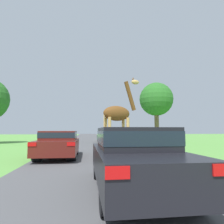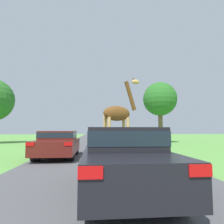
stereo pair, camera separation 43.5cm
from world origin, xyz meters
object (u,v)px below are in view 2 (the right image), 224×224
Objects in this scene: giraffe_near_road at (118,116)px; tree_left_edge at (160,99)px; car_lead_maroon at (123,157)px; car_far_ahead at (109,136)px; car_queue_left at (58,143)px; car_queue_right at (124,138)px.

giraffe_near_road is 12.22m from tree_left_edge.
car_lead_maroon is 19.82m from car_far_ahead.
car_queue_right is at bearing 59.52° from car_queue_left.
giraffe_near_road is 3.94m from car_queue_left.
car_queue_right is 5.83m from car_far_ahead.
tree_left_edge is at bearing -20.85° from car_far_ahead.
tree_left_edge is (6.99, 17.59, 4.24)m from car_lead_maroon.
tree_left_edge is (5.75, -2.19, 4.34)m from car_far_ahead.
car_queue_left is at bearing -105.41° from car_far_ahead.
car_far_ahead is at bearing 159.15° from tree_left_edge.
car_lead_maroon is at bearing -93.59° from car_far_ahead.
car_lead_maroon reaches higher than car_far_ahead.
car_lead_maroon is 6.57m from car_queue_left.
car_queue_left reaches higher than car_far_ahead.
car_lead_maroon reaches higher than car_queue_left.
car_lead_maroon is 1.08× the size of car_queue_right.
giraffe_near_road reaches higher than car_far_ahead.
car_queue_right is 7.39m from tree_left_edge.
car_far_ahead is at bearing 74.59° from car_queue_left.
tree_left_edge is (6.17, 10.19, 2.73)m from giraffe_near_road.
car_queue_left is at bearing -86.98° from giraffe_near_road.
tree_left_edge is (4.85, 3.57, 4.28)m from car_queue_right.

